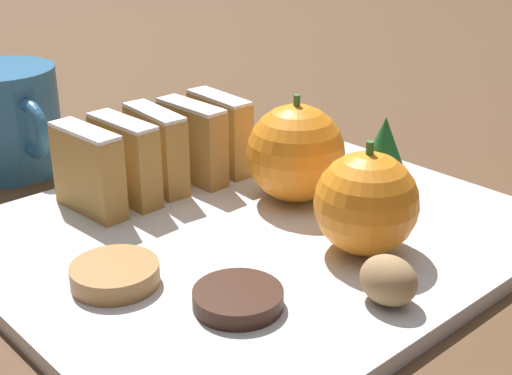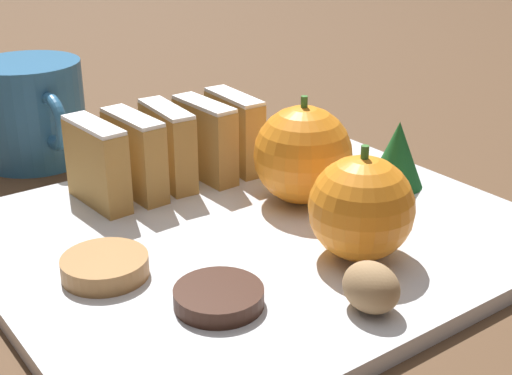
# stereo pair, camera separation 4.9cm
# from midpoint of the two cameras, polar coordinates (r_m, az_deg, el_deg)

# --- Properties ---
(ground_plane) EXTENTS (6.00, 6.00, 0.00)m
(ground_plane) POSITION_cam_midpoint_polar(r_m,az_deg,el_deg) (0.51, 2.77, -4.43)
(ground_plane) COLOR #513823
(serving_platter) EXTENTS (0.31, 0.36, 0.01)m
(serving_platter) POSITION_cam_midpoint_polar(r_m,az_deg,el_deg) (0.50, 2.78, -3.82)
(serving_platter) COLOR silver
(serving_platter) RESTS_ON ground_plane
(stollen_slice_front) EXTENTS (0.07, 0.02, 0.06)m
(stollen_slice_front) POSITION_cam_midpoint_polar(r_m,az_deg,el_deg) (0.53, -10.08, 1.81)
(stollen_slice_front) COLOR #B28442
(stollen_slice_front) RESTS_ON serving_platter
(stollen_slice_second) EXTENTS (0.07, 0.02, 0.06)m
(stollen_slice_second) POSITION_cam_midpoint_polar(r_m,az_deg,el_deg) (0.55, -7.19, 2.53)
(stollen_slice_second) COLOR #B28442
(stollen_slice_second) RESTS_ON serving_platter
(stollen_slice_third) EXTENTS (0.07, 0.02, 0.06)m
(stollen_slice_third) POSITION_cam_midpoint_polar(r_m,az_deg,el_deg) (0.56, -4.62, 3.30)
(stollen_slice_third) COLOR #B28442
(stollen_slice_third) RESTS_ON serving_platter
(stollen_slice_fourth) EXTENTS (0.07, 0.02, 0.06)m
(stollen_slice_fourth) POSITION_cam_midpoint_polar(r_m,az_deg,el_deg) (0.57, -1.68, 3.78)
(stollen_slice_fourth) COLOR #B28442
(stollen_slice_fourth) RESTS_ON serving_platter
(stollen_slice_fifth) EXTENTS (0.07, 0.02, 0.06)m
(stollen_slice_fifth) POSITION_cam_midpoint_polar(r_m,az_deg,el_deg) (0.59, 0.62, 4.45)
(stollen_slice_fifth) COLOR #B28442
(stollen_slice_fifth) RESTS_ON serving_platter
(orange_near) EXTENTS (0.07, 0.07, 0.08)m
(orange_near) POSITION_cam_midpoint_polar(r_m,az_deg,el_deg) (0.46, 11.47, -1.70)
(orange_near) COLOR orange
(orange_near) RESTS_ON serving_platter
(orange_far) EXTENTS (0.07, 0.07, 0.08)m
(orange_far) POSITION_cam_midpoint_polar(r_m,az_deg,el_deg) (0.53, 6.40, 2.57)
(orange_far) COLOR orange
(orange_far) RESTS_ON serving_platter
(walnut) EXTENTS (0.04, 0.03, 0.03)m
(walnut) POSITION_cam_midpoint_polar(r_m,az_deg,el_deg) (0.41, 12.61, -7.89)
(walnut) COLOR #9E7A51
(walnut) RESTS_ON serving_platter
(chocolate_cookie) EXTENTS (0.05, 0.05, 0.01)m
(chocolate_cookie) POSITION_cam_midpoint_polar(r_m,az_deg,el_deg) (0.41, 0.43, -8.84)
(chocolate_cookie) COLOR #381E14
(chocolate_cookie) RESTS_ON serving_platter
(gingerbread_cookie) EXTENTS (0.05, 0.05, 0.01)m
(gingerbread_cookie) POSITION_cam_midpoint_polar(r_m,az_deg,el_deg) (0.44, -8.88, -6.37)
(gingerbread_cookie) COLOR #A3703D
(gingerbread_cookie) RESTS_ON serving_platter
(evergreen_sprig) EXTENTS (0.04, 0.04, 0.05)m
(evergreen_sprig) POSITION_cam_midpoint_polar(r_m,az_deg,el_deg) (0.57, 13.66, 2.57)
(evergreen_sprig) COLOR #195623
(evergreen_sprig) RESTS_ON serving_platter
(coffee_mug) EXTENTS (0.13, 0.10, 0.09)m
(coffee_mug) POSITION_cam_midpoint_polar(r_m,az_deg,el_deg) (0.66, -15.52, 5.80)
(coffee_mug) COLOR #2D6693
(coffee_mug) RESTS_ON ground_plane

